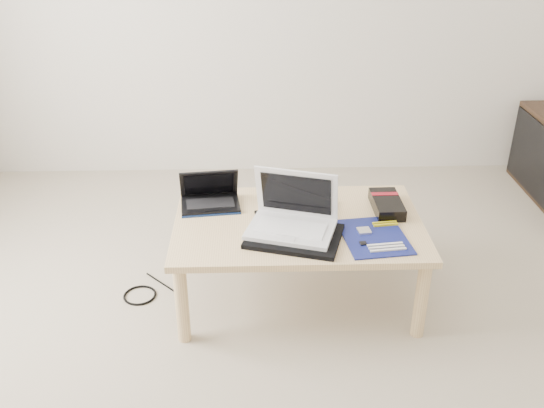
{
  "coord_description": "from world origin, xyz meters",
  "views": [
    {
      "loc": [
        -0.13,
        -1.79,
        1.72
      ],
      "look_at": [
        -0.06,
        0.54,
        0.49
      ],
      "focal_mm": 40.0,
      "sensor_mm": 36.0,
      "label": 1
    }
  ],
  "objects_px": {
    "coffee_table": "(298,231)",
    "white_laptop": "(293,217)",
    "gpu_box": "(387,204)",
    "netbook": "(210,198)"
  },
  "relations": [
    {
      "from": "coffee_table",
      "to": "white_laptop",
      "type": "bearing_deg",
      "value": -109.78
    },
    {
      "from": "white_laptop",
      "to": "gpu_box",
      "type": "bearing_deg",
      "value": 22.87
    },
    {
      "from": "white_laptop",
      "to": "gpu_box",
      "type": "distance_m",
      "value": 0.48
    },
    {
      "from": "coffee_table",
      "to": "white_laptop",
      "type": "distance_m",
      "value": 0.15
    },
    {
      "from": "coffee_table",
      "to": "gpu_box",
      "type": "height_order",
      "value": "gpu_box"
    },
    {
      "from": "netbook",
      "to": "gpu_box",
      "type": "height_order",
      "value": "netbook"
    },
    {
      "from": "coffee_table",
      "to": "white_laptop",
      "type": "height_order",
      "value": "white_laptop"
    },
    {
      "from": "white_laptop",
      "to": "gpu_box",
      "type": "xyz_separation_m",
      "value": [
        0.44,
        0.19,
        -0.05
      ]
    },
    {
      "from": "white_laptop",
      "to": "netbook",
      "type": "bearing_deg",
      "value": 145.0
    },
    {
      "from": "coffee_table",
      "to": "white_laptop",
      "type": "xyz_separation_m",
      "value": [
        -0.03,
        -0.09,
        0.12
      ]
    }
  ]
}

